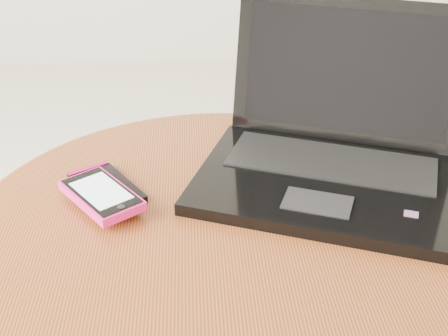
{
  "coord_description": "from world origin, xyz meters",
  "views": [
    {
      "loc": [
        -0.03,
        -0.73,
        1.0
      ],
      "look_at": [
        0.01,
        -0.04,
        0.6
      ],
      "focal_mm": 50.16,
      "sensor_mm": 36.0,
      "label": 1
    }
  ],
  "objects": [
    {
      "name": "laptop",
      "position": [
        0.17,
        0.04,
        0.58
      ],
      "size": [
        0.43,
        0.39,
        0.23
      ],
      "color": "black",
      "rests_on": "table"
    },
    {
      "name": "table",
      "position": [
        0.01,
        -0.07,
        0.43
      ],
      "size": [
        0.68,
        0.68,
        0.54
      ],
      "color": "#4E200D",
      "rests_on": "ground"
    },
    {
      "name": "phone_pink",
      "position": [
        -0.15,
        -0.03,
        0.56
      ],
      "size": [
        0.12,
        0.14,
        0.01
      ],
      "color": "#F61E7F",
      "rests_on": "phone_black"
    },
    {
      "name": "phone_black",
      "position": [
        -0.15,
        0.01,
        0.55
      ],
      "size": [
        0.12,
        0.13,
        0.01
      ],
      "color": "black",
      "rests_on": "table"
    }
  ]
}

